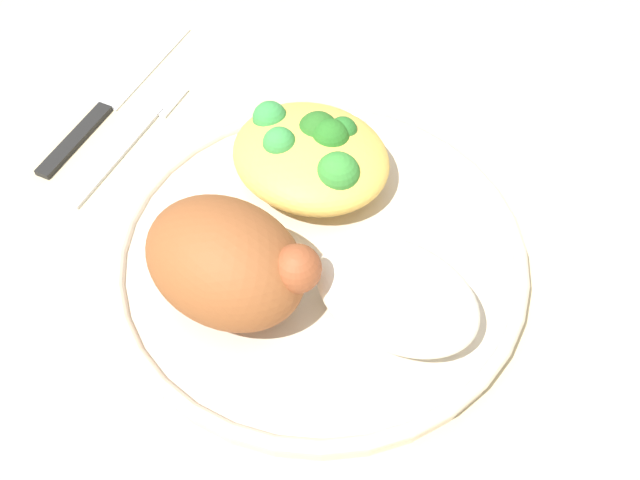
# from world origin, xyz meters

# --- Properties ---
(ground_plane) EXTENTS (2.00, 2.00, 0.00)m
(ground_plane) POSITION_xyz_m (0.00, 0.00, 0.00)
(ground_plane) COLOR beige
(plate) EXTENTS (0.27, 0.27, 0.02)m
(plate) POSITION_xyz_m (0.00, 0.00, 0.01)
(plate) COLOR beige
(plate) RESTS_ON ground_plane
(roasted_chicken) EXTENTS (0.11, 0.08, 0.07)m
(roasted_chicken) POSITION_xyz_m (-0.02, -0.06, 0.05)
(roasted_chicken) COLOR brown
(roasted_chicken) RESTS_ON plate
(rice_pile) EXTENTS (0.10, 0.07, 0.04)m
(rice_pile) POSITION_xyz_m (0.06, -0.01, 0.04)
(rice_pile) COLOR white
(rice_pile) RESTS_ON plate
(mac_cheese_with_broccoli) EXTENTS (0.11, 0.10, 0.04)m
(mac_cheese_with_broccoli) POSITION_xyz_m (-0.04, 0.05, 0.04)
(mac_cheese_with_broccoli) COLOR #E7B850
(mac_cheese_with_broccoli) RESTS_ON plate
(fork) EXTENTS (0.03, 0.14, 0.01)m
(fork) POSITION_xyz_m (-0.18, 0.02, 0.00)
(fork) COLOR silver
(fork) RESTS_ON ground_plane
(knife) EXTENTS (0.04, 0.19, 0.01)m
(knife) POSITION_xyz_m (-0.22, 0.03, 0.00)
(knife) COLOR black
(knife) RESTS_ON ground_plane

